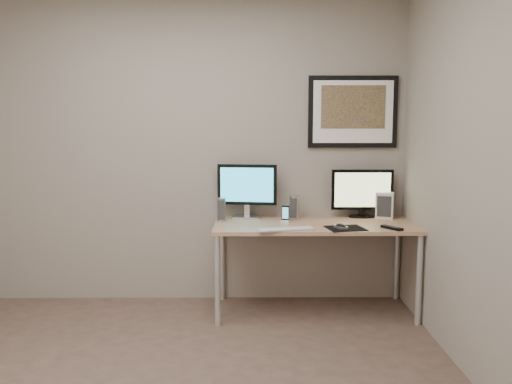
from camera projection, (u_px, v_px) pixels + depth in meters
room at (171, 104)px, 3.31m from camera, size 3.60×3.60×3.60m
desk at (314, 231)px, 4.34m from camera, size 1.60×0.70×0.73m
framed_art at (353, 112)px, 4.55m from camera, size 0.75×0.04×0.60m
monitor_large at (247, 189)px, 4.53m from camera, size 0.50×0.19×0.45m
monitor_tv at (362, 192)px, 4.57m from camera, size 0.52×0.12×0.41m
speaker_left at (221, 209)px, 4.43m from camera, size 0.08×0.08×0.19m
speaker_right at (294, 207)px, 4.52m from camera, size 0.10×0.10×0.19m
phone_dock at (285, 214)px, 4.38m from camera, size 0.08×0.08×0.13m
keyboard at (286, 229)px, 4.05m from camera, size 0.45×0.21×0.02m
mousepad at (345, 228)px, 4.12m from camera, size 0.32×0.29×0.00m
mouse at (341, 226)px, 4.10m from camera, size 0.10×0.13×0.04m
remote at (392, 228)px, 4.09m from camera, size 0.14×0.19×0.02m
fan_unit at (385, 205)px, 4.54m from camera, size 0.17×0.15×0.22m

